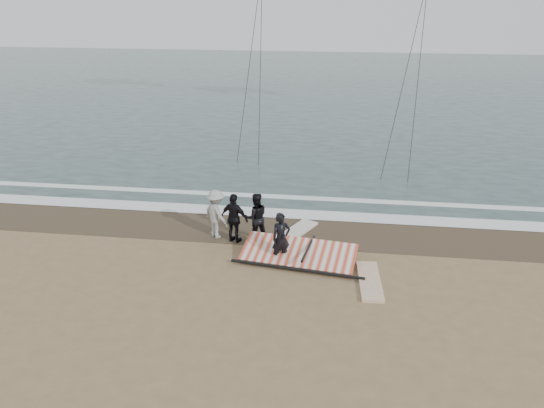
# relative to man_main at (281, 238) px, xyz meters

# --- Properties ---
(ground) EXTENTS (120.00, 120.00, 0.00)m
(ground) POSITION_rel_man_main_xyz_m (0.86, -2.11, -0.83)
(ground) COLOR #8C704C
(ground) RESTS_ON ground
(sea) EXTENTS (120.00, 54.00, 0.02)m
(sea) POSITION_rel_man_main_xyz_m (0.86, 30.89, -0.82)
(sea) COLOR #233838
(sea) RESTS_ON ground
(wet_sand) EXTENTS (120.00, 2.80, 0.01)m
(wet_sand) POSITION_rel_man_main_xyz_m (0.86, 2.39, -0.82)
(wet_sand) COLOR #4C3D2B
(wet_sand) RESTS_ON ground
(foam_near) EXTENTS (120.00, 0.90, 0.01)m
(foam_near) POSITION_rel_man_main_xyz_m (0.86, 3.79, -0.80)
(foam_near) COLOR white
(foam_near) RESTS_ON sea
(foam_far) EXTENTS (120.00, 0.45, 0.01)m
(foam_far) POSITION_rel_man_main_xyz_m (0.86, 5.49, -0.80)
(foam_far) COLOR white
(foam_far) RESTS_ON sea
(man_main) EXTENTS (0.72, 0.64, 1.66)m
(man_main) POSITION_rel_man_main_xyz_m (0.00, 0.00, 0.00)
(man_main) COLOR black
(man_main) RESTS_ON ground
(board_white) EXTENTS (0.76, 2.30, 0.09)m
(board_white) POSITION_rel_man_main_xyz_m (2.76, -0.92, -0.79)
(board_white) COLOR silver
(board_white) RESTS_ON ground
(board_cream) EXTENTS (1.58, 2.37, 0.10)m
(board_cream) POSITION_rel_man_main_xyz_m (0.23, 2.05, -0.78)
(board_cream) COLOR silver
(board_cream) RESTS_ON ground
(trio_cluster) EXTENTS (2.55, 1.28, 1.75)m
(trio_cluster) POSITION_rel_man_main_xyz_m (-1.79, 1.39, 0.04)
(trio_cluster) COLOR black
(trio_cluster) RESTS_ON ground
(sail_rig) EXTENTS (4.17, 2.20, 0.49)m
(sail_rig) POSITION_rel_man_main_xyz_m (0.48, 0.29, -0.64)
(sail_rig) COLOR black
(sail_rig) RESTS_ON ground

